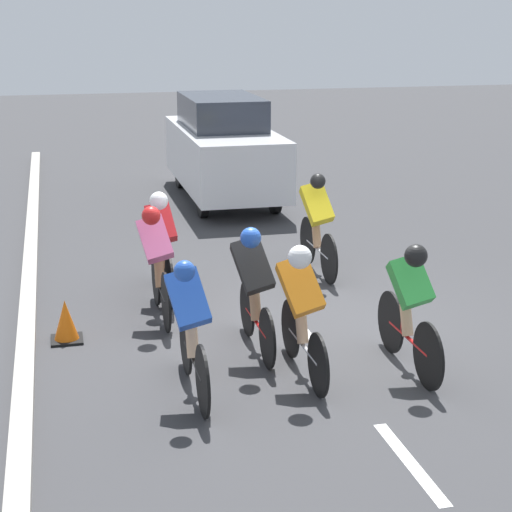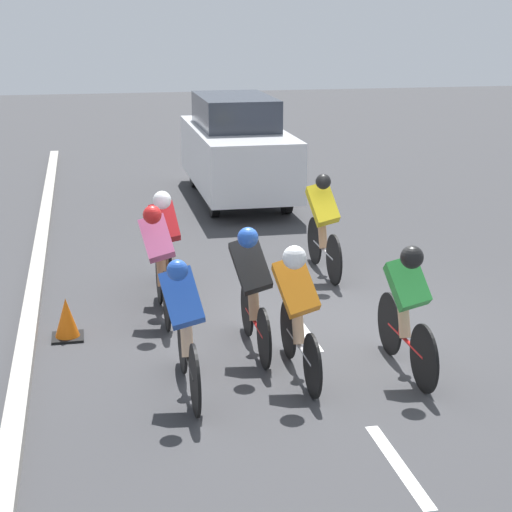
{
  "view_description": "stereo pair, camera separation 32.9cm",
  "coord_description": "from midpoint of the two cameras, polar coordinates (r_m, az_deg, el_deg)",
  "views": [
    {
      "loc": [
        2.76,
        9.22,
        3.69
      ],
      "look_at": [
        0.57,
        0.06,
        0.95
      ],
      "focal_mm": 60.0,
      "sensor_mm": 36.0,
      "label": 1
    },
    {
      "loc": [
        2.44,
        9.29,
        3.69
      ],
      "look_at": [
        0.57,
        0.06,
        0.95
      ],
      "focal_mm": 60.0,
      "sensor_mm": 36.0,
      "label": 2
    }
  ],
  "objects": [
    {
      "name": "traffic_cone",
      "position": [
        10.09,
        -11.6,
        -4.16
      ],
      "size": [
        0.36,
        0.36,
        0.49
      ],
      "color": "black",
      "rests_on": "ground"
    },
    {
      "name": "cyclist_pink",
      "position": [
        10.4,
        -5.59,
        -0.15
      ],
      "size": [
        0.44,
        1.7,
        1.48
      ],
      "color": "black",
      "rests_on": "ground"
    },
    {
      "name": "cyclist_yellow",
      "position": [
        12.11,
        5.28,
        2.28
      ],
      "size": [
        0.44,
        1.73,
        1.52
      ],
      "color": "black",
      "rests_on": "ground"
    },
    {
      "name": "support_car",
      "position": [
        17.01,
        -0.76,
        7.21
      ],
      "size": [
        1.7,
        4.45,
        2.03
      ],
      "color": "black",
      "rests_on": "ground"
    },
    {
      "name": "cyclist_green",
      "position": [
        8.91,
        11.09,
        -3.2
      ],
      "size": [
        0.43,
        1.69,
        1.47
      ],
      "color": "black",
      "rests_on": "ground"
    },
    {
      "name": "curb",
      "position": [
        9.9,
        -14.16,
        -5.74
      ],
      "size": [
        0.2,
        26.54,
        0.14
      ],
      "primitive_type": "cube",
      "color": "#A8A399",
      "rests_on": "ground"
    },
    {
      "name": "ground_plane",
      "position": [
        10.3,
        4.0,
        -4.81
      ],
      "size": [
        60.0,
        60.0,
        0.0
      ],
      "primitive_type": "plane",
      "color": "#38383A"
    },
    {
      "name": "cyclist_red",
      "position": [
        11.17,
        -5.18,
        1.05
      ],
      "size": [
        0.4,
        1.7,
        1.48
      ],
      "color": "black",
      "rests_on": "ground"
    },
    {
      "name": "lane_stripe_near",
      "position": [
        7.5,
        10.75,
        -13.53
      ],
      "size": [
        0.12,
        1.4,
        0.01
      ],
      "primitive_type": "cube",
      "color": "white",
      "rests_on": "ground"
    },
    {
      "name": "cyclist_black",
      "position": [
        9.28,
        0.75,
        -1.94
      ],
      "size": [
        0.45,
        1.61,
        1.51
      ],
      "color": "black",
      "rests_on": "ground"
    },
    {
      "name": "cyclist_blue",
      "position": [
        8.3,
        -3.67,
        -4.48
      ],
      "size": [
        0.43,
        1.71,
        1.47
      ],
      "color": "black",
      "rests_on": "ground"
    },
    {
      "name": "lane_stripe_mid",
      "position": [
        10.24,
        4.09,
        -4.92
      ],
      "size": [
        0.12,
        1.4,
        0.01
      ],
      "primitive_type": "cube",
      "color": "white",
      "rests_on": "ground"
    },
    {
      "name": "cyclist_orange",
      "position": [
        8.64,
        3.85,
        -3.32
      ],
      "size": [
        0.46,
        1.66,
        1.5
      ],
      "color": "black",
      "rests_on": "ground"
    },
    {
      "name": "lane_stripe_far",
      "position": [
        13.19,
        0.41,
        -0.01
      ],
      "size": [
        0.12,
        1.4,
        0.01
      ],
      "primitive_type": "cube",
      "color": "white",
      "rests_on": "ground"
    }
  ]
}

